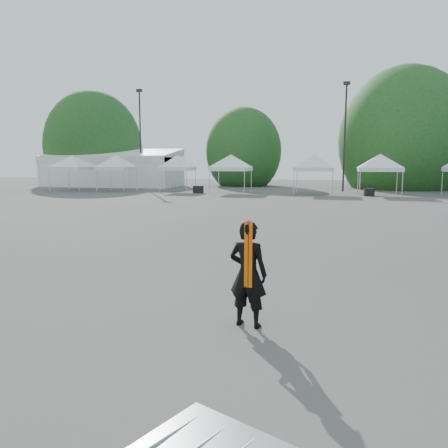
# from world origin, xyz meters

# --- Properties ---
(ground) EXTENTS (120.00, 120.00, 0.00)m
(ground) POSITION_xyz_m (0.00, 0.00, 0.00)
(ground) COLOR #474442
(ground) RESTS_ON ground
(marquee) EXTENTS (15.00, 6.25, 4.23)m
(marquee) POSITION_xyz_m (-22.00, 35.00, 1.97)
(marquee) COLOR white
(marquee) RESTS_ON ground
(light_pole_west) EXTENTS (0.60, 0.25, 10.30)m
(light_pole_west) POSITION_xyz_m (-18.00, 34.00, 5.77)
(light_pole_west) COLOR black
(light_pole_west) RESTS_ON ground
(light_pole_east) EXTENTS (0.60, 0.25, 9.80)m
(light_pole_east) POSITION_xyz_m (3.00, 32.00, 5.52)
(light_pole_east) COLOR black
(light_pole_east) RESTS_ON ground
(tree_far_w) EXTENTS (4.80, 4.80, 7.30)m
(tree_far_w) POSITION_xyz_m (-26.00, 38.00, 4.54)
(tree_far_w) COLOR #382314
(tree_far_w) RESTS_ON ground
(tree_mid_w) EXTENTS (4.16, 4.16, 6.33)m
(tree_mid_w) POSITION_xyz_m (-8.00, 40.00, 3.93)
(tree_mid_w) COLOR #382314
(tree_mid_w) RESTS_ON ground
(tree_mid_e) EXTENTS (5.12, 5.12, 7.79)m
(tree_mid_e) POSITION_xyz_m (9.00, 39.00, 4.84)
(tree_mid_e) COLOR #382314
(tree_mid_e) RESTS_ON ground
(tent_a) EXTENTS (4.64, 4.64, 3.88)m
(tent_a) POSITION_xyz_m (-21.93, 27.35, 3.06)
(tent_a) COLOR silver
(tent_a) RESTS_ON ground
(tent_b) EXTENTS (4.14, 4.14, 3.88)m
(tent_b) POSITION_xyz_m (-17.56, 27.70, 3.06)
(tent_b) COLOR silver
(tent_b) RESTS_ON ground
(tent_c) EXTENTS (3.86, 3.86, 3.88)m
(tent_c) POSITION_xyz_m (-11.66, 28.13, 3.06)
(tent_c) COLOR silver
(tent_c) RESTS_ON ground
(tent_d) EXTENTS (4.57, 4.57, 3.88)m
(tent_d) POSITION_xyz_m (-6.54, 27.56, 3.06)
(tent_d) COLOR silver
(tent_d) RESTS_ON ground
(tent_e) EXTENTS (4.58, 4.58, 3.88)m
(tent_e) POSITION_xyz_m (0.58, 27.43, 3.06)
(tent_e) COLOR silver
(tent_e) RESTS_ON ground
(tent_f) EXTENTS (4.69, 4.69, 3.88)m
(tent_f) POSITION_xyz_m (5.73, 27.64, 3.06)
(tent_f) COLOR silver
(tent_f) RESTS_ON ground
(man) EXTENTS (0.69, 0.52, 1.71)m
(man) POSITION_xyz_m (1.01, -3.00, 0.86)
(man) COLOR black
(man) RESTS_ON ground
(crate_west) EXTENTS (0.82, 0.65, 0.62)m
(crate_west) POSITION_xyz_m (-9.25, 26.68, 0.31)
(crate_west) COLOR black
(crate_west) RESTS_ON ground
(crate_mid) EXTENTS (0.81, 0.65, 0.60)m
(crate_mid) POSITION_xyz_m (4.94, 26.87, 0.30)
(crate_mid) COLOR black
(crate_mid) RESTS_ON ground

